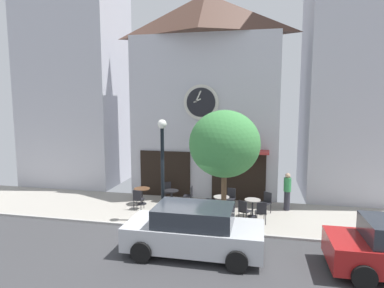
{
  "coord_description": "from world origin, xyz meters",
  "views": [
    {
      "loc": [
        3.04,
        -11.54,
        4.78
      ],
      "look_at": [
        0.1,
        2.16,
        2.98
      ],
      "focal_mm": 31.07,
      "sensor_mm": 36.0,
      "label": 1
    }
  ],
  "objects": [
    {
      "name": "parked_car_silver",
      "position": [
        1.01,
        -1.76,
        0.76
      ],
      "size": [
        4.3,
        2.02,
        1.55
      ],
      "color": "#B7BABF",
      "rests_on": "ground_plane"
    },
    {
      "name": "cafe_table_center",
      "position": [
        -2.41,
        2.7,
        0.55
      ],
      "size": [
        0.75,
        0.75,
        0.76
      ],
      "color": "black",
      "rests_on": "ground_plane"
    },
    {
      "name": "neighbor_building_left",
      "position": [
        -7.75,
        6.35,
        6.2
      ],
      "size": [
        5.39,
        4.08,
        12.4
      ],
      "color": "#B2B2BC",
      "rests_on": "ground_plane"
    },
    {
      "name": "clock_building",
      "position": [
        0.1,
        5.32,
        5.2
      ],
      "size": [
        7.39,
        3.25,
        10.07
      ],
      "color": "#B2B2BC",
      "rests_on": "ground_plane"
    },
    {
      "name": "pedestrian_green",
      "position": [
        4.16,
        3.25,
        0.86
      ],
      "size": [
        0.38,
        0.38,
        1.67
      ],
      "color": "#2D2D38",
      "rests_on": "ground_plane"
    },
    {
      "name": "cafe_chair_facing_wall",
      "position": [
        3.06,
        1.27,
        0.53
      ],
      "size": [
        0.46,
        0.46,
        0.9
      ],
      "color": "black",
      "rests_on": "ground_plane"
    },
    {
      "name": "cafe_chair_facing_street",
      "position": [
        -2.3,
        1.92,
        0.53
      ],
      "size": [
        0.41,
        0.41,
        0.9
      ],
      "color": "black",
      "rests_on": "ground_plane"
    },
    {
      "name": "neighbor_building_right",
      "position": [
        7.79,
        6.75,
        7.23
      ],
      "size": [
        5.36,
        4.88,
        14.45
      ],
      "color": "#B2B2BC",
      "rests_on": "ground_plane"
    },
    {
      "name": "cafe_chair_by_entrance",
      "position": [
        -0.19,
        2.96,
        0.53
      ],
      "size": [
        0.42,
        0.42,
        0.9
      ],
      "color": "black",
      "rests_on": "ground_plane"
    },
    {
      "name": "cafe_chair_corner",
      "position": [
        2.39,
        1.3,
        0.53
      ],
      "size": [
        0.54,
        0.54,
        0.9
      ],
      "color": "black",
      "rests_on": "ground_plane"
    },
    {
      "name": "cafe_chair_right_end",
      "position": [
        1.71,
        2.98,
        0.53
      ],
      "size": [
        0.49,
        0.49,
        0.9
      ],
      "color": "black",
      "rests_on": "ground_plane"
    },
    {
      "name": "cafe_chair_near_tree",
      "position": [
        3.27,
        2.67,
        0.53
      ],
      "size": [
        0.55,
        0.55,
        0.9
      ],
      "color": "black",
      "rests_on": "ground_plane"
    },
    {
      "name": "street_lamp",
      "position": [
        -0.81,
        0.83,
        2.08
      ],
      "size": [
        0.36,
        0.36,
        4.09
      ],
      "color": "black",
      "rests_on": "ground_plane"
    },
    {
      "name": "cafe_chair_under_awning",
      "position": [
        -1.39,
        3.49,
        0.53
      ],
      "size": [
        0.55,
        0.55,
        0.9
      ],
      "color": "black",
      "rests_on": "ground_plane"
    },
    {
      "name": "cafe_table_center_left",
      "position": [
        -0.99,
        2.72,
        0.51
      ],
      "size": [
        0.67,
        0.67,
        0.74
      ],
      "color": "black",
      "rests_on": "ground_plane"
    },
    {
      "name": "cafe_table_near_curb",
      "position": [
        1.39,
        2.19,
        0.51
      ],
      "size": [
        0.68,
        0.68,
        0.74
      ],
      "color": "black",
      "rests_on": "ground_plane"
    },
    {
      "name": "ground_plane",
      "position": [
        0.0,
        -1.28,
        -0.02
      ],
      "size": [
        26.65,
        11.23,
        0.13
      ],
      "color": "#9E998E"
    },
    {
      "name": "cafe_chair_near_lamp",
      "position": [
        1.09,
        1.36,
        0.53
      ],
      "size": [
        0.47,
        0.47,
        0.9
      ],
      "color": "black",
      "rests_on": "ground_plane"
    },
    {
      "name": "cafe_table_rightmost",
      "position": [
        2.7,
        2.04,
        0.51
      ],
      "size": [
        0.66,
        0.66,
        0.74
      ],
      "color": "black",
      "rests_on": "ground_plane"
    },
    {
      "name": "street_tree",
      "position": [
        1.65,
        0.69,
        3.2
      ],
      "size": [
        2.66,
        2.39,
        4.48
      ],
      "color": "brown",
      "rests_on": "ground_plane"
    }
  ]
}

